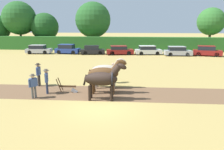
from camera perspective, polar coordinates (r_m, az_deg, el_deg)
name	(u,v)px	position (r m, az deg, el deg)	size (l,w,h in m)	color
ground_plane	(101,107)	(13.02, -2.93, -8.26)	(240.00, 240.00, 0.00)	#A88E4C
plowed_furrow_strip	(35,92)	(16.78, -19.39, -4.09)	(33.07, 3.41, 0.01)	brown
hedgerow	(126,44)	(41.08, 3.67, 8.13)	(70.55, 1.93, 2.53)	#286023
tree_left	(19,18)	(49.82, -23.07, 13.49)	(6.75, 6.75, 9.42)	#4C3823
tree_center_left	(45,27)	(48.41, -17.16, 11.94)	(5.67, 5.67, 7.15)	#423323
tree_center	(93,20)	(45.23, -4.98, 14.14)	(7.07, 7.07, 9.22)	#423323
tree_center_right	(211,22)	(45.82, 24.47, 12.58)	(5.10, 5.10, 7.87)	brown
draft_horse_lead_left	(103,79)	(13.80, -2.45, -1.01)	(2.84, 1.01, 2.47)	black
draft_horse_lead_right	(105,74)	(15.11, -1.86, 0.38)	(2.82, 0.98, 2.50)	#513319
draft_horse_trail_left	(107,70)	(16.44, -1.38, 1.18)	(2.74, 0.97, 2.37)	#B2A38E
plow	(69,88)	(15.86, -11.15, -3.38)	(1.50, 0.47, 1.13)	#4C331E
farmer_at_plow	(47,79)	(15.80, -16.73, -1.05)	(0.44, 0.65, 1.75)	#28334C
farmer_beside_team	(113,71)	(17.93, 0.25, 0.97)	(0.45, 0.57, 1.69)	#38332D
farmer_onlooker_left	(33,84)	(15.09, -19.88, -2.29)	(0.42, 0.55, 1.63)	#4C4C4C
farmer_onlooker_right	(38,72)	(17.98, -18.65, 0.63)	(0.46, 0.69, 1.81)	#38332D
parked_car_far_left	(39,49)	(38.59, -18.62, 6.34)	(4.20, 2.09, 1.46)	#A8A8B2
parked_car_left	(67,49)	(37.27, -11.56, 6.62)	(4.14, 2.04, 1.58)	navy
parked_car_center_left	(93,50)	(36.01, -5.10, 6.52)	(4.08, 2.29, 1.44)	black
parked_car_center	(119,50)	(35.42, 1.97, 6.47)	(4.54, 2.62, 1.44)	maroon
parked_car_center_right	(148,50)	(35.90, 9.37, 6.38)	(4.40, 2.41, 1.44)	silver
parked_car_right	(177,51)	(35.60, 16.73, 5.97)	(4.24, 1.99, 1.46)	#A8A8B2
parked_car_far_right	(207,51)	(36.93, 23.55, 5.75)	(4.37, 2.47, 1.58)	maroon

